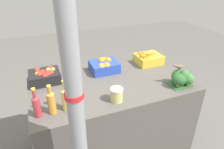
{
  "coord_description": "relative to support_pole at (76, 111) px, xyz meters",
  "views": [
    {
      "loc": [
        -0.66,
        -1.65,
        1.89
      ],
      "look_at": [
        0.0,
        0.0,
        0.94
      ],
      "focal_mm": 32.0,
      "sensor_mm": 36.0,
      "label": 1
    }
  ],
  "objects": [
    {
      "name": "support_pole",
      "position": [
        0.0,
        0.0,
        0.0
      ],
      "size": [
        0.12,
        0.12,
        2.27
      ],
      "color": "gray",
      "rests_on": "ground_plane"
    },
    {
      "name": "juice_bottle_ruby",
      "position": [
        -0.23,
        0.43,
        -0.19
      ],
      "size": [
        0.06,
        0.06,
        0.26
      ],
      "color": "#B2333D",
      "rests_on": "market_table"
    },
    {
      "name": "market_table",
      "position": [
        0.51,
        0.69,
        -0.72
      ],
      "size": [
        1.64,
        0.9,
        0.84
      ],
      "primitive_type": "cube",
      "color": "#56514C",
      "rests_on": "ground_plane"
    },
    {
      "name": "broccoli_pile",
      "position": [
        1.14,
        0.4,
        -0.21
      ],
      "size": [
        0.23,
        0.19,
        0.17
      ],
      "color": "#2D602D",
      "rests_on": "market_table"
    },
    {
      "name": "juice_bottle_golden",
      "position": [
        -0.0,
        0.43,
        -0.18
      ],
      "size": [
        0.06,
        0.06,
        0.28
      ],
      "color": "gold",
      "rests_on": "market_table"
    },
    {
      "name": "sparrow_bird",
      "position": [
        1.11,
        0.43,
        -0.1
      ],
      "size": [
        0.13,
        0.07,
        0.05
      ],
      "rotation": [
        0.0,
        0.0,
        2.75
      ],
      "color": "#4C3D2D",
      "rests_on": "broccoli_pile"
    },
    {
      "name": "orange_crate",
      "position": [
        0.53,
        0.98,
        -0.23
      ],
      "size": [
        0.31,
        0.26,
        0.14
      ],
      "color": "#2847B7",
      "rests_on": "market_table"
    },
    {
      "name": "ground_plane",
      "position": [
        0.51,
        0.69,
        -1.14
      ],
      "size": [
        10.0,
        10.0,
        0.0
      ],
      "primitive_type": "plane",
      "color": "#605E59"
    },
    {
      "name": "pickle_jar",
      "position": [
        0.43,
        0.39,
        -0.23
      ],
      "size": [
        0.12,
        0.12,
        0.13
      ],
      "color": "#D1CC75",
      "rests_on": "market_table"
    },
    {
      "name": "carrot_crate",
      "position": [
        1.11,
        0.98,
        -0.24
      ],
      "size": [
        0.31,
        0.26,
        0.15
      ],
      "color": "gold",
      "rests_on": "market_table"
    },
    {
      "name": "juice_bottle_amber",
      "position": [
        -0.12,
        0.43,
        -0.19
      ],
      "size": [
        0.07,
        0.07,
        0.26
      ],
      "color": "gold",
      "rests_on": "market_table"
    },
    {
      "name": "apple_crate",
      "position": [
        -0.12,
        0.98,
        -0.23
      ],
      "size": [
        0.31,
        0.26,
        0.14
      ],
      "color": "black",
      "rests_on": "market_table"
    }
  ]
}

